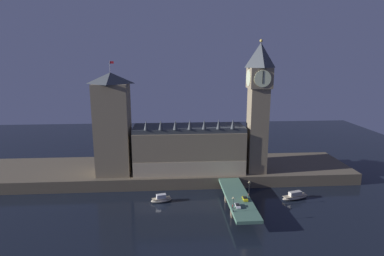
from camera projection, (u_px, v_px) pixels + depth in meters
The scene contains 14 objects.
ground_plane at pixel (158, 206), 150.64m from camera, with size 400.00×400.00×0.00m, color black.
embankment at pixel (160, 171), 187.98m from camera, with size 220.00×42.00×6.29m.
parliament_hall at pixel (189, 149), 177.50m from camera, with size 60.16×20.58×30.64m.
clock_tower at pixel (258, 104), 170.62m from camera, with size 12.12×12.23×71.24m.
victoria_tower at pixel (113, 124), 171.39m from camera, with size 18.02×18.02×60.52m.
bridge at pixel (238, 199), 147.28m from camera, with size 10.72×46.00×6.03m.
car_northbound_trail at pixel (238, 206), 136.28m from camera, with size 2.00×4.52×1.32m.
car_southbound_lead at pixel (245, 199), 142.96m from camera, with size 2.07×4.26×1.44m.
pedestrian_near_rail at pixel (233, 206), 135.18m from camera, with size 0.38×0.38×1.72m.
pedestrian_mid_walk at pixel (248, 195), 146.31m from camera, with size 0.38×0.38×1.60m.
street_lamp_near at pixel (233, 203), 131.40m from camera, with size 1.34×0.60×6.48m.
street_lamp_mid at pixel (249, 187), 146.34m from camera, with size 1.34×0.60×7.22m.
boat_upstream at pixel (161, 199), 154.66m from camera, with size 10.70×5.94×3.93m.
boat_downstream at pixel (295, 196), 157.77m from camera, with size 14.77×7.66×4.01m.
Camera 1 is at (6.20, -140.12, 68.00)m, focal length 30.00 mm.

